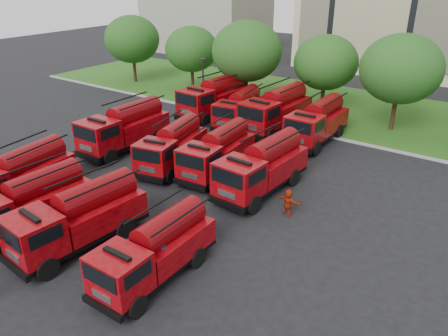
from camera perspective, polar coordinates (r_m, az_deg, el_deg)
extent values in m
plane|color=black|center=(24.09, -8.79, -7.39)|extent=(140.00, 140.00, 0.00)
cube|color=#2C5316|center=(44.73, 14.78, 7.61)|extent=(70.00, 16.00, 0.12)
cube|color=gray|center=(37.58, 10.22, 4.79)|extent=(70.00, 0.30, 0.14)
cube|color=gray|center=(73.82, -2.36, 18.89)|extent=(18.00, 12.00, 10.00)
cylinder|color=#382314|center=(54.20, -11.57, 12.26)|extent=(0.36, 0.36, 2.62)
ellipsoid|color=#134112|center=(53.54, -11.92, 16.13)|extent=(6.30, 6.30, 5.36)
cylinder|color=#382314|center=(49.62, -4.13, 11.39)|extent=(0.36, 0.36, 2.38)
ellipsoid|color=#134112|center=(48.94, -4.26, 15.22)|extent=(5.71, 5.71, 4.86)
cylinder|color=#382314|center=(43.85, 2.89, 9.89)|extent=(0.36, 0.36, 2.80)
ellipsoid|color=#134112|center=(42.99, 3.00, 14.99)|extent=(6.72, 6.72, 5.71)
cylinder|color=#382314|center=(42.96, 12.71, 8.75)|extent=(0.36, 0.36, 2.45)
ellipsoid|color=#134112|center=(42.16, 13.16, 13.27)|extent=(5.88, 5.88, 5.00)
cylinder|color=#382314|center=(39.50, 21.21, 6.46)|extent=(0.36, 0.36, 2.73)
ellipsoid|color=#134112|center=(38.57, 22.11, 11.89)|extent=(6.55, 6.55, 5.57)
cylinder|color=black|center=(41.27, -2.73, 10.51)|extent=(0.14, 0.14, 5.00)
cube|color=black|center=(40.71, -2.81, 13.99)|extent=(0.60, 0.25, 0.12)
cube|color=black|center=(28.48, -24.89, -2.76)|extent=(3.16, 7.11, 0.29)
cube|color=maroon|center=(28.74, -23.54, -0.51)|extent=(2.99, 4.80, 1.28)
cylinder|color=#5E0307|center=(28.34, -23.90, 1.39)|extent=(2.01, 4.28, 1.47)
cylinder|color=black|center=(30.30, -23.68, -1.10)|extent=(0.49, 1.12, 1.08)
cylinder|color=black|center=(28.68, -20.76, -2.04)|extent=(0.49, 1.12, 1.08)
cube|color=black|center=(25.38, -23.80, -6.03)|extent=(2.42, 6.66, 0.28)
cube|color=maroon|center=(25.44, -22.11, -3.69)|extent=(2.47, 4.41, 1.22)
cylinder|color=#5E0307|center=(25.00, -22.47, -1.68)|extent=(1.57, 4.00, 1.41)
cylinder|color=black|center=(26.95, -21.87, -4.06)|extent=(0.37, 1.05, 1.03)
cylinder|color=black|center=(25.28, -19.25, -5.59)|extent=(0.37, 1.05, 1.03)
cube|color=black|center=(23.10, -18.05, -8.15)|extent=(2.80, 6.97, 0.29)
cube|color=black|center=(21.93, -25.66, -11.66)|extent=(2.44, 0.45, 0.34)
cube|color=maroon|center=(21.66, -23.59, -8.06)|extent=(2.55, 2.33, 1.90)
cube|color=black|center=(21.10, -26.38, -8.15)|extent=(2.04, 0.22, 0.83)
cube|color=maroon|center=(23.17, -16.11, -5.51)|extent=(2.75, 4.66, 1.26)
cylinder|color=#5E0307|center=(22.68, -16.41, -3.25)|extent=(1.80, 4.19, 1.46)
cylinder|color=black|center=(23.11, -24.83, -9.65)|extent=(0.43, 1.09, 1.07)
cylinder|color=black|center=(21.38, -22.06, -12.10)|extent=(0.43, 1.09, 1.07)
cylinder|color=black|center=(24.73, -16.08, -5.79)|extent=(0.43, 1.09, 1.07)
cylinder|color=black|center=(23.13, -12.87, -7.70)|extent=(0.43, 1.09, 1.07)
cube|color=black|center=(20.20, -8.73, -12.52)|extent=(2.10, 6.22, 0.27)
cube|color=black|center=(18.65, -15.55, -17.19)|extent=(2.22, 0.24, 0.31)
cube|color=maroon|center=(18.47, -13.50, -13.19)|extent=(2.19, 1.97, 1.73)
cube|color=black|center=(17.75, -16.03, -13.68)|extent=(1.86, 0.06, 0.75)
cube|color=maroon|center=(20.36, -6.99, -9.61)|extent=(2.21, 4.10, 1.15)
cylinder|color=#5E0307|center=(19.84, -7.13, -7.37)|extent=(1.37, 3.73, 1.33)
cylinder|color=black|center=(19.69, -15.66, -14.76)|extent=(0.32, 0.98, 0.97)
cylinder|color=black|center=(18.47, -11.32, -17.33)|extent=(0.32, 0.98, 0.97)
cylinder|color=black|center=(21.76, -7.85, -9.69)|extent=(0.32, 0.98, 0.97)
cylinder|color=black|center=(20.66, -3.54, -11.59)|extent=(0.32, 0.98, 0.97)
cube|color=black|center=(34.10, -12.65, 3.57)|extent=(2.50, 7.40, 0.32)
cube|color=black|center=(31.92, -17.46, 1.39)|extent=(2.64, 0.29, 0.37)
cube|color=maroon|center=(32.16, -16.09, 4.13)|extent=(2.61, 2.34, 2.06)
cube|color=black|center=(31.32, -17.82, 4.28)|extent=(2.21, 0.07, 0.90)
cube|color=maroon|center=(34.55, -11.39, 5.46)|extent=(2.63, 4.88, 1.37)
cylinder|color=#5E0307|center=(34.21, -11.55, 7.23)|extent=(1.63, 4.44, 1.58)
cylinder|color=black|center=(33.39, -17.45, 2.34)|extent=(0.38, 1.16, 1.16)
cylinder|color=black|center=(31.62, -14.68, 1.42)|extent=(0.38, 1.16, 1.16)
cylinder|color=black|center=(36.18, -11.80, 4.72)|extent=(0.38, 1.16, 1.16)
cylinder|color=black|center=(34.55, -8.98, 3.98)|extent=(0.38, 1.16, 1.16)
cube|color=black|center=(30.53, -6.66, 1.29)|extent=(3.46, 6.85, 0.28)
cube|color=black|center=(28.00, -9.96, -1.31)|extent=(2.33, 0.71, 0.33)
cube|color=maroon|center=(28.36, -8.97, 1.56)|extent=(2.67, 2.49, 1.82)
cube|color=black|center=(27.39, -10.16, 1.57)|extent=(1.93, 0.45, 0.79)
cube|color=maroon|center=(31.06, -5.80, 3.26)|extent=(3.13, 4.68, 1.22)
cylinder|color=#5E0307|center=(30.71, -5.88, 4.98)|extent=(2.19, 4.13, 1.40)
cylinder|color=black|center=(29.23, -10.81, -0.31)|extent=(0.53, 1.07, 1.03)
cylinder|color=black|center=(28.17, -7.15, -1.05)|extent=(0.53, 1.07, 1.03)
cylinder|color=black|center=(32.40, -6.86, 2.54)|extent=(0.53, 1.07, 1.03)
cylinder|color=black|center=(31.45, -3.44, 1.97)|extent=(0.53, 1.07, 1.03)
cube|color=black|center=(29.34, -0.81, 0.47)|extent=(2.74, 6.79, 0.28)
cube|color=black|center=(26.82, -4.50, -2.19)|extent=(2.38, 0.44, 0.33)
cube|color=maroon|center=(27.15, -3.28, 0.80)|extent=(2.49, 2.28, 1.85)
cube|color=black|center=(26.18, -4.57, 0.83)|extent=(1.98, 0.22, 0.80)
cube|color=maroon|center=(29.86, 0.21, 2.51)|extent=(2.69, 4.54, 1.23)
cylinder|color=#5E0307|center=(29.49, 0.21, 4.32)|extent=(1.76, 4.08, 1.42)
cylinder|color=black|center=(28.07, -5.30, -1.04)|extent=(0.42, 1.07, 1.04)
cylinder|color=black|center=(26.98, -1.51, -2.06)|extent=(0.42, 1.07, 1.04)
cylinder|color=black|center=(31.23, -0.92, 1.85)|extent=(0.42, 1.07, 1.04)
cylinder|color=black|center=(30.25, 2.62, 1.04)|extent=(0.42, 1.07, 1.04)
cube|color=black|center=(27.09, 5.00, -1.71)|extent=(2.73, 7.20, 0.30)
cube|color=black|center=(24.53, 0.30, -4.78)|extent=(2.54, 0.40, 0.35)
cube|color=maroon|center=(24.79, 1.97, -1.34)|extent=(2.60, 2.36, 1.97)
cube|color=black|center=(23.78, 0.36, -1.31)|extent=(2.12, 0.17, 0.86)
cube|color=maroon|center=(27.59, 6.35, 0.61)|extent=(2.74, 4.79, 1.31)
cylinder|color=#5E0307|center=(27.17, 6.45, 2.67)|extent=(1.76, 4.33, 1.52)
cylinder|color=black|center=(25.85, -0.41, -3.25)|extent=(0.42, 1.13, 1.11)
cylinder|color=black|center=(24.64, 3.83, -4.83)|extent=(0.42, 1.13, 1.11)
cylinder|color=black|center=(29.08, 5.09, 0.01)|extent=(0.42, 1.13, 1.11)
cylinder|color=black|center=(28.01, 9.04, -1.23)|extent=(0.42, 1.13, 1.11)
cube|color=black|center=(40.79, -1.17, 7.75)|extent=(2.97, 7.81, 0.33)
cube|color=black|center=(38.04, -4.93, 6.29)|extent=(2.75, 0.44, 0.38)
cube|color=maroon|center=(38.53, -3.71, 8.58)|extent=(2.82, 2.57, 2.14)
cube|color=black|center=(37.53, -5.00, 8.88)|extent=(2.30, 0.19, 0.93)
cube|color=maroon|center=(41.43, -0.11, 9.29)|extent=(2.98, 5.19, 1.42)
cylinder|color=#5E0307|center=(41.13, -0.11, 10.86)|extent=(1.92, 4.69, 1.64)
cylinder|color=black|center=(39.60, -5.24, 6.95)|extent=(0.45, 1.23, 1.21)
cylinder|color=black|center=(37.98, -2.45, 6.24)|extent=(0.45, 1.23, 1.21)
cylinder|color=black|center=(43.04, -0.79, 8.53)|extent=(0.45, 1.23, 1.21)
cylinder|color=black|center=(41.56, 1.93, 7.91)|extent=(0.45, 1.23, 1.21)
cube|color=black|center=(38.47, 2.05, 6.50)|extent=(3.12, 6.75, 0.28)
cube|color=black|center=(35.67, -0.14, 4.93)|extent=(2.33, 0.59, 0.32)
cube|color=maroon|center=(36.22, 0.61, 7.07)|extent=(2.56, 2.37, 1.81)
cube|color=black|center=(35.21, -0.13, 7.25)|extent=(1.93, 0.35, 0.79)
cube|color=maroon|center=(39.14, 2.69, 7.95)|extent=(2.91, 4.57, 1.21)
cylinder|color=#5E0307|center=(38.86, 2.71, 9.34)|extent=(1.98, 4.07, 1.39)
cylinder|color=black|center=(36.88, -1.03, 5.53)|extent=(0.48, 1.06, 1.02)
cylinder|color=black|center=(36.01, 2.01, 5.03)|extent=(0.48, 1.06, 1.02)
cylinder|color=black|center=(40.37, 1.64, 7.26)|extent=(0.48, 1.06, 1.02)
cylinder|color=black|center=(39.57, 4.47, 6.83)|extent=(0.48, 1.06, 1.02)
cube|color=black|center=(37.40, 6.78, 5.97)|extent=(2.93, 7.82, 0.33)
cube|color=black|center=(34.33, 3.32, 4.25)|extent=(2.76, 0.42, 0.38)
cube|color=maroon|center=(34.89, 4.57, 6.81)|extent=(2.82, 2.56, 2.14)
cube|color=black|center=(33.77, 3.43, 7.10)|extent=(2.31, 0.18, 0.93)
cube|color=maroon|center=(38.12, 7.82, 7.67)|extent=(2.95, 5.19, 1.43)
cylinder|color=#5E0307|center=(37.80, 7.92, 9.36)|extent=(1.89, 4.70, 1.65)
cylinder|color=black|center=(35.83, 2.62, 5.08)|extent=(0.45, 1.23, 1.21)
cylinder|color=black|center=(34.52, 6.04, 4.17)|extent=(0.45, 1.23, 1.21)
cylinder|color=black|center=(39.67, 6.74, 6.92)|extent=(0.45, 1.23, 1.21)
cylinder|color=black|center=(38.49, 9.94, 6.14)|extent=(0.45, 1.23, 1.21)
cube|color=black|center=(35.42, 11.96, 4.39)|extent=(2.35, 7.08, 0.30)
cube|color=black|center=(32.37, 9.34, 2.53)|extent=(2.53, 0.26, 0.35)
cube|color=maroon|center=(32.94, 10.39, 5.07)|extent=(2.48, 2.23, 1.97)
cube|color=black|center=(31.82, 9.56, 5.29)|extent=(2.12, 0.06, 0.86)
cube|color=maroon|center=(36.12, 12.81, 6.08)|extent=(2.49, 4.66, 1.31)
cylinder|color=#5E0307|center=(35.80, 12.97, 7.71)|extent=(1.53, 4.25, 1.52)
cylinder|color=black|center=(33.66, 8.30, 3.41)|extent=(0.36, 1.11, 1.11)
cylinder|color=black|center=(32.77, 11.90, 2.51)|extent=(0.36, 1.11, 1.11)
cylinder|color=black|center=(37.46, 11.48, 5.41)|extent=(0.36, 1.11, 1.11)
cylinder|color=black|center=(36.65, 14.78, 4.64)|extent=(0.36, 1.11, 1.11)
imported|color=black|center=(19.58, -14.80, -16.77)|extent=(0.66, 1.07, 1.75)
imported|color=black|center=(20.23, -7.86, -14.47)|extent=(1.42, 1.02, 1.98)
imported|color=black|center=(32.39, -15.61, 0.75)|extent=(0.96, 0.79, 1.69)
imported|color=#9D240C|center=(25.02, 8.27, -6.03)|extent=(1.56, 0.84, 1.60)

